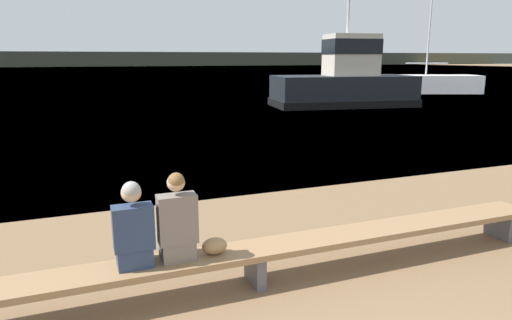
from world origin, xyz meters
TOP-DOWN VIEW (x-y plane):
  - water_surface at (0.00, 126.92)m, footprint 240.00×240.00m
  - far_shoreline at (0.00, 149.14)m, footprint 600.00×12.00m
  - bench_main at (-0.24, 3.45)m, footprint 8.62×0.54m
  - person_left at (-1.64, 3.46)m, footprint 0.43×0.36m
  - person_right at (-1.17, 3.46)m, footprint 0.43×0.36m
  - shopping_bag at (-0.74, 3.46)m, footprint 0.30×0.21m
  - tugboat_red at (11.99, 21.01)m, footprint 8.33×4.55m
  - moored_sailboat at (23.39, 26.99)m, footprint 7.66×5.29m

SIDE VIEW (x-z plane):
  - water_surface at x=0.00m, z-range 0.00..0.00m
  - bench_main at x=-0.24m, z-range 0.16..0.63m
  - shopping_bag at x=-0.74m, z-range 0.47..0.66m
  - moored_sailboat at x=23.39m, z-range -3.63..5.02m
  - person_left at x=-1.64m, z-range 0.41..1.38m
  - person_right at x=-1.17m, z-range 0.40..1.42m
  - tugboat_red at x=11.99m, z-range -1.80..4.28m
  - far_shoreline at x=0.00m, z-range 0.00..4.28m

